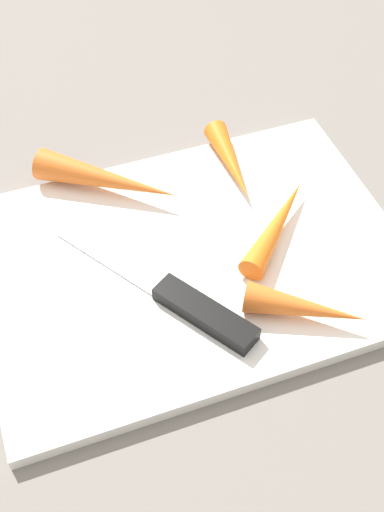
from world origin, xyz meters
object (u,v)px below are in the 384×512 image
at_px(cutting_board, 192,260).
at_px(carrot_longest, 107,179).
at_px(carrot_short, 231,162).
at_px(knife, 192,306).
at_px(carrot_long, 276,221).
at_px(carrot_shortest, 305,308).

height_order(cutting_board, carrot_longest, carrot_longest).
distance_m(cutting_board, carrot_short, 0.11).
xyz_separation_m(cutting_board, carrot_longest, (-0.05, 0.10, 0.02)).
distance_m(cutting_board, knife, 0.06).
bearing_deg(carrot_long, carrot_shortest, -143.96).
bearing_deg(carrot_longest, knife, -41.96).
relative_size(knife, carrot_shortest, 1.88).
height_order(knife, carrot_longest, carrot_longest).
xyz_separation_m(knife, carrot_shortest, (0.08, -0.04, 0.01)).
bearing_deg(knife, carrot_shortest, -147.19).
xyz_separation_m(knife, carrot_short, (0.09, 0.14, 0.01)).
xyz_separation_m(cutting_board, knife, (-0.02, -0.05, 0.01)).
relative_size(carrot_long, carrot_shortest, 1.23).
xyz_separation_m(carrot_short, carrot_long, (0.01, -0.08, -0.00)).
relative_size(cutting_board, carrot_long, 3.09).
bearing_deg(carrot_long, carrot_longest, 98.68).
bearing_deg(carrot_shortest, carrot_short, 120.64).
distance_m(knife, carrot_shortest, 0.09).
height_order(cutting_board, carrot_short, carrot_short).
bearing_deg(knife, carrot_longest, -22.70).
relative_size(cutting_board, carrot_longest, 2.66).
height_order(cutting_board, carrot_long, carrot_long).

